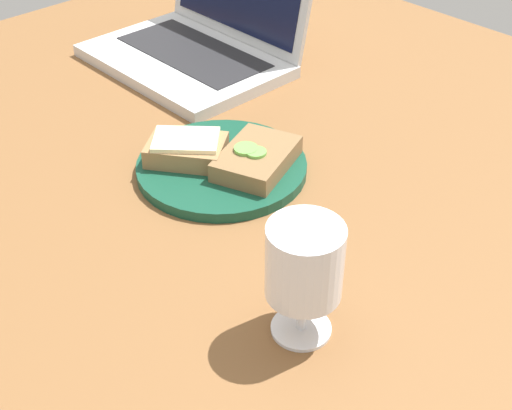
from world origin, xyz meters
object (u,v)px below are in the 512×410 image
(plate, at_px, (222,167))
(sandwich_with_cheese, at_px, (186,149))
(sandwich_with_cucumber, at_px, (257,158))
(laptop, at_px, (202,33))
(wine_glass, at_px, (304,266))

(plate, height_order, sandwich_with_cheese, sandwich_with_cheese)
(sandwich_with_cheese, bearing_deg, sandwich_with_cucumber, 34.49)
(plate, xyz_separation_m, sandwich_with_cucumber, (0.04, 0.03, 0.02))
(laptop, bearing_deg, wine_glass, -31.25)
(plate, xyz_separation_m, wine_glass, (0.27, -0.13, 0.08))
(sandwich_with_cheese, height_order, wine_glass, wine_glass)
(sandwich_with_cucumber, relative_size, wine_glass, 1.06)
(sandwich_with_cucumber, distance_m, wine_glass, 0.28)
(sandwich_with_cucumber, height_order, sandwich_with_cheese, sandwich_with_cheese)
(wine_glass, bearing_deg, sandwich_with_cucumber, 145.74)
(sandwich_with_cheese, relative_size, wine_glass, 0.95)
(sandwich_with_cheese, xyz_separation_m, wine_glass, (0.30, -0.10, 0.06))
(laptop, bearing_deg, plate, -35.90)
(sandwich_with_cucumber, bearing_deg, laptop, 151.03)
(plate, relative_size, sandwich_with_cucumber, 1.63)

